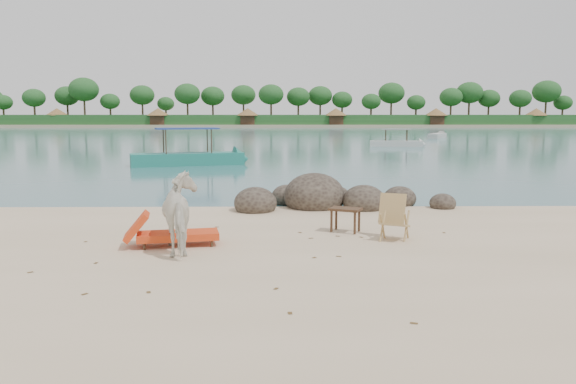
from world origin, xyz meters
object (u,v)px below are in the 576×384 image
boat_near (187,134)px  lounge_chair (178,232)px  deck_chair (395,219)px  boulders (324,199)px  side_table (345,221)px  cow (184,214)px

boat_near → lounge_chair: bearing=-98.6°
deck_chair → boat_near: 21.11m
boulders → side_table: bearing=-86.9°
side_table → lounge_chair: size_ratio=0.34×
deck_chair → cow: bearing=-143.8°
boulders → boat_near: (-6.46, 15.13, 1.43)m
side_table → deck_chair: (0.96, -0.84, 0.21)m
lounge_chair → deck_chair: deck_chair is taller
cow → side_table: cow is taller
cow → lounge_chair: bearing=-83.2°
boulders → cow: (-3.17, -5.42, 0.51)m
boulders → deck_chair: size_ratio=6.62×
lounge_chair → boat_near: boat_near is taller
boulders → side_table: 3.69m
boat_near → cow: bearing=-98.2°
deck_chair → side_table: bearing=163.3°
boulders → cow: cow is taller
side_table → boulders: bearing=117.9°
side_table → lounge_chair: bearing=-135.5°
cow → deck_chair: 4.42m
lounge_chair → deck_chair: bearing=-5.3°
side_table → boat_near: size_ratio=0.10×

